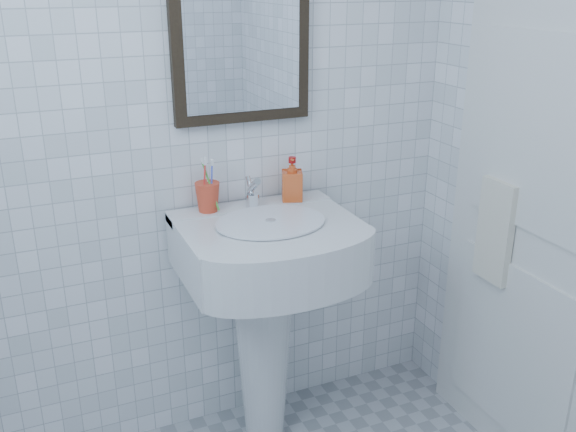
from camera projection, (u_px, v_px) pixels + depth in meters
name	position (u px, v px, depth m)	size (l,w,h in m)	color
wall_back	(169.00, 124.00, 2.22)	(2.20, 0.02, 2.50)	white
washbasin	(265.00, 294.00, 2.36)	(0.61, 0.45, 0.95)	silver
faucet	(253.00, 194.00, 2.33)	(0.05, 0.11, 0.13)	silver
toothbrush_cup	(208.00, 197.00, 2.29)	(0.09, 0.09, 0.11)	red
soap_dispenser	(292.00, 179.00, 2.39)	(0.07, 0.08, 0.17)	red
wall_mirror	(241.00, 32.00, 2.20)	(0.50, 0.04, 0.62)	black
bathroom_door	(536.00, 208.00, 2.16)	(0.04, 0.80, 2.00)	silver
towel_ring	(505.00, 183.00, 2.25)	(0.18, 0.18, 0.01)	silver
hand_towel	(495.00, 232.00, 2.30)	(0.03, 0.16, 0.38)	beige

